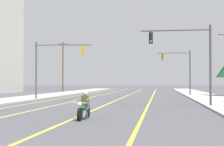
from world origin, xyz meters
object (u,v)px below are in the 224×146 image
Objects in this scene: motorcycle_with_rider at (84,108)px; traffic_signal_mid_right at (181,66)px; utility_pole_left_far at (63,66)px; traffic_signal_near_right at (190,53)px; traffic_signal_near_left at (53,61)px.

traffic_signal_mid_right is at bearing 79.02° from motorcycle_with_rider.
utility_pole_left_far reaches higher than traffic_signal_mid_right.
traffic_signal_mid_right reaches higher than motorcycle_with_rider.
motorcycle_with_rider is at bearing -74.88° from utility_pole_left_far.
traffic_signal_near_right and traffic_signal_mid_right have the same top height.
traffic_signal_near_left is (-7.52, 21.15, 3.58)m from motorcycle_with_rider.
traffic_signal_mid_right is 28.54m from utility_pole_left_far.
traffic_signal_mid_right is at bearing 43.16° from traffic_signal_near_left.
utility_pole_left_far is (-20.56, 43.03, 0.85)m from traffic_signal_near_right.
utility_pole_left_far is at bearing 105.12° from motorcycle_with_rider.
traffic_signal_near_left is (-13.60, 10.59, 0.04)m from traffic_signal_near_right.
traffic_signal_near_right is at bearing -64.46° from utility_pole_left_far.
motorcycle_with_rider is 35.29m from traffic_signal_mid_right.
traffic_signal_near_right reaches higher than motorcycle_with_rider.
utility_pole_left_far reaches higher than motorcycle_with_rider.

